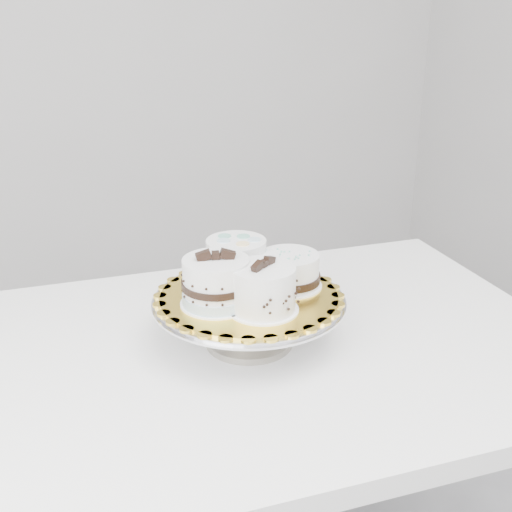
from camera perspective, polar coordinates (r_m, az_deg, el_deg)
name	(u,v)px	position (r m, az deg, el deg)	size (l,w,h in m)	color
table	(253,384)	(1.20, -0.29, -11.34)	(1.24, 0.91, 0.75)	white
cake_stand	(249,312)	(1.13, -0.63, -4.99)	(0.34, 0.34, 0.09)	gray
cake_board	(249,296)	(1.12, -0.63, -3.57)	(0.31, 0.31, 0.00)	gold
cake_swirl	(263,290)	(1.05, 0.65, -3.03)	(0.14, 0.14, 0.09)	white
cake_banded	(216,284)	(1.07, -3.55, -2.48)	(0.14, 0.14, 0.10)	white
cake_dots	(236,260)	(1.16, -1.77, -0.38)	(0.14, 0.14, 0.08)	white
cake_ribbon	(290,271)	(1.14, 3.02, -1.36)	(0.14, 0.14, 0.06)	white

